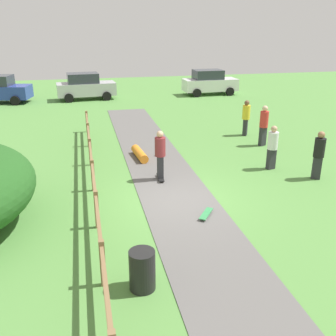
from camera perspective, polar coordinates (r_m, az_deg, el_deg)
The scene contains 13 objects.
ground_plane at distance 12.43m, azimuth 1.42°, elevation -4.63°, with size 60.00×60.00×0.00m, color #568E42.
asphalt_path at distance 12.43m, azimuth 1.42°, elevation -4.59°, with size 2.40×28.00×0.02m, color #605E5B.
wooden_fence at distance 11.85m, azimuth -10.86°, elevation -2.81°, with size 0.12×18.12×1.10m.
trash_bin at distance 8.38m, azimuth -3.84°, elevation -14.87°, with size 0.56×0.56×0.90m, color black.
skater_riding at distance 13.58m, azimuth -1.17°, elevation 2.28°, with size 0.40×0.81×1.81m.
skater_fallen at distance 16.14m, azimuth -3.98°, elevation 2.14°, with size 1.28×1.59×0.36m.
skateboard_loose at distance 11.39m, azimuth 5.67°, elevation -6.75°, with size 0.63×0.77×0.08m.
bystander_yellow at distance 19.69m, azimuth 11.48°, elevation 7.54°, with size 0.53×0.53×1.77m.
bystander_black at distance 14.73m, azimuth 21.45°, elevation 2.09°, with size 0.53×0.53×1.77m.
bystander_red at distance 18.12m, azimuth 14.01°, elevation 6.40°, with size 0.50×0.50×1.86m.
bystander_white at distance 15.21m, azimuth 15.23°, elevation 3.24°, with size 0.47×0.47×1.72m.
parked_car_silver at distance 29.54m, azimuth -12.13°, elevation 11.74°, with size 4.32×2.26×1.92m.
parked_car_white at distance 31.16m, azimuth 6.16°, elevation 12.51°, with size 4.23×2.06×1.92m.
Camera 1 is at (-2.76, -10.90, 5.31)m, focal length 41.13 mm.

